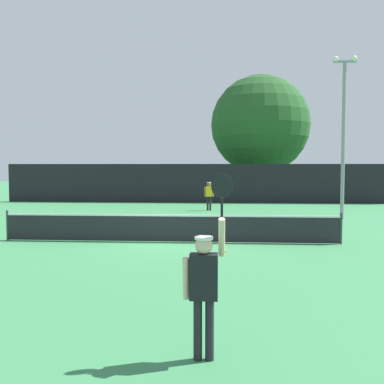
{
  "coord_description": "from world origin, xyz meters",
  "views": [
    {
      "loc": [
        1.84,
        -15.27,
        2.64
      ],
      "look_at": [
        0.48,
        4.26,
        1.51
      ],
      "focal_mm": 41.61,
      "sensor_mm": 36.0,
      "label": 1
    }
  ],
  "objects_px": {
    "player_receiving": "(209,193)",
    "large_tree": "(260,125)",
    "player_serving": "(205,278)",
    "parked_car_near": "(273,188)",
    "tennis_ball": "(226,251)",
    "light_pole": "(344,127)"
  },
  "relations": [
    {
      "from": "light_pole",
      "to": "player_receiving",
      "type": "bearing_deg",
      "value": 148.28
    },
    {
      "from": "player_receiving",
      "to": "player_serving",
      "type": "bearing_deg",
      "value": 91.64
    },
    {
      "from": "player_receiving",
      "to": "parked_car_near",
      "type": "xyz_separation_m",
      "value": [
        5.17,
        12.24,
        -0.26
      ]
    },
    {
      "from": "player_receiving",
      "to": "tennis_ball",
      "type": "relative_size",
      "value": 24.86
    },
    {
      "from": "player_serving",
      "to": "tennis_ball",
      "type": "xyz_separation_m",
      "value": [
        0.33,
        7.65,
        -1.09
      ]
    },
    {
      "from": "player_serving",
      "to": "large_tree",
      "type": "height_order",
      "value": "large_tree"
    },
    {
      "from": "player_receiving",
      "to": "parked_car_near",
      "type": "height_order",
      "value": "same"
    },
    {
      "from": "player_receiving",
      "to": "large_tree",
      "type": "bearing_deg",
      "value": -109.08
    },
    {
      "from": "tennis_ball",
      "to": "player_receiving",
      "type": "bearing_deg",
      "value": 94.09
    },
    {
      "from": "tennis_ball",
      "to": "large_tree",
      "type": "bearing_deg",
      "value": 82.93
    },
    {
      "from": "player_serving",
      "to": "player_receiving",
      "type": "bearing_deg",
      "value": 91.64
    },
    {
      "from": "player_serving",
      "to": "parked_car_near",
      "type": "distance_m",
      "value": 33.11
    },
    {
      "from": "parked_car_near",
      "to": "player_receiving",
      "type": "bearing_deg",
      "value": -106.12
    },
    {
      "from": "player_serving",
      "to": "tennis_ball",
      "type": "relative_size",
      "value": 37.46
    },
    {
      "from": "player_receiving",
      "to": "large_tree",
      "type": "height_order",
      "value": "large_tree"
    },
    {
      "from": "player_receiving",
      "to": "tennis_ball",
      "type": "bearing_deg",
      "value": 94.09
    },
    {
      "from": "tennis_ball",
      "to": "parked_car_near",
      "type": "xyz_separation_m",
      "value": [
        4.24,
        25.14,
        0.74
      ]
    },
    {
      "from": "tennis_ball",
      "to": "parked_car_near",
      "type": "height_order",
      "value": "parked_car_near"
    },
    {
      "from": "player_serving",
      "to": "player_receiving",
      "type": "height_order",
      "value": "player_serving"
    },
    {
      "from": "tennis_ball",
      "to": "parked_car_near",
      "type": "distance_m",
      "value": 25.5
    },
    {
      "from": "player_serving",
      "to": "light_pole",
      "type": "distance_m",
      "value": 17.84
    },
    {
      "from": "player_serving",
      "to": "player_receiving",
      "type": "distance_m",
      "value": 20.56
    }
  ]
}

